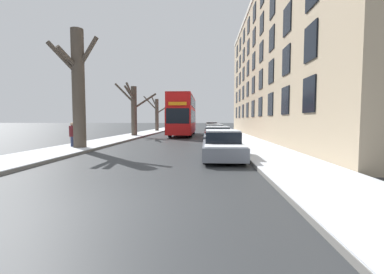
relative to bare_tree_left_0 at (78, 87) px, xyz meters
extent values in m
plane|color=#303335|center=(5.26, -10.30, -3.77)|extent=(320.00, 320.00, 0.00)
cube|color=slate|center=(-0.43, 42.70, -3.70)|extent=(2.98, 130.00, 0.13)
cube|color=silver|center=(-0.43, 42.70, -3.62)|extent=(2.95, 130.00, 0.03)
cube|color=slate|center=(10.95, 42.70, -3.70)|extent=(2.98, 130.00, 0.13)
cube|color=silver|center=(10.95, 42.70, -3.62)|extent=(2.95, 130.00, 0.03)
cube|color=tan|center=(16.94, 11.57, 3.66)|extent=(9.00, 36.67, 14.86)
cube|color=black|center=(12.41, -2.77, -0.79)|extent=(0.08, 1.40, 1.66)
cube|color=black|center=(12.41, 0.81, -0.79)|extent=(0.08, 1.40, 1.66)
cube|color=black|center=(12.41, 4.40, -0.79)|extent=(0.08, 1.40, 1.66)
cube|color=black|center=(12.41, 7.98, -0.79)|extent=(0.08, 1.40, 1.66)
cube|color=black|center=(12.41, 11.57, -0.79)|extent=(0.08, 1.40, 1.66)
cube|color=black|center=(12.41, 15.16, -0.79)|extent=(0.08, 1.40, 1.66)
cube|color=black|center=(12.41, 18.74, -0.79)|extent=(0.08, 1.40, 1.66)
cube|color=black|center=(12.41, 22.33, -0.79)|extent=(0.08, 1.40, 1.66)
cube|color=black|center=(12.41, 25.91, -0.79)|extent=(0.08, 1.40, 1.66)
cube|color=black|center=(12.41, -2.77, 1.58)|extent=(0.08, 1.40, 1.66)
cube|color=black|center=(12.41, 0.81, 1.58)|extent=(0.08, 1.40, 1.66)
cube|color=black|center=(12.41, 4.40, 1.58)|extent=(0.08, 1.40, 1.66)
cube|color=black|center=(12.41, 7.98, 1.58)|extent=(0.08, 1.40, 1.66)
cube|color=black|center=(12.41, 11.57, 1.58)|extent=(0.08, 1.40, 1.66)
cube|color=black|center=(12.41, 15.16, 1.58)|extent=(0.08, 1.40, 1.66)
cube|color=black|center=(12.41, 18.74, 1.58)|extent=(0.08, 1.40, 1.66)
cube|color=black|center=(12.41, 22.33, 1.58)|extent=(0.08, 1.40, 1.66)
cube|color=black|center=(12.41, 25.91, 1.58)|extent=(0.08, 1.40, 1.66)
cube|color=black|center=(12.41, 0.81, 3.96)|extent=(0.08, 1.40, 1.66)
cube|color=black|center=(12.41, 4.40, 3.96)|extent=(0.08, 1.40, 1.66)
cube|color=black|center=(12.41, 7.98, 3.96)|extent=(0.08, 1.40, 1.66)
cube|color=black|center=(12.41, 11.57, 3.96)|extent=(0.08, 1.40, 1.66)
cube|color=black|center=(12.41, 15.16, 3.96)|extent=(0.08, 1.40, 1.66)
cube|color=black|center=(12.41, 18.74, 3.96)|extent=(0.08, 1.40, 1.66)
cube|color=black|center=(12.41, 22.33, 3.96)|extent=(0.08, 1.40, 1.66)
cube|color=black|center=(12.41, 25.91, 3.96)|extent=(0.08, 1.40, 1.66)
cube|color=black|center=(12.41, 4.40, 6.34)|extent=(0.08, 1.40, 1.66)
cube|color=black|center=(12.41, 7.98, 6.34)|extent=(0.08, 1.40, 1.66)
cube|color=black|center=(12.41, 11.57, 6.34)|extent=(0.08, 1.40, 1.66)
cube|color=black|center=(12.41, 15.16, 6.34)|extent=(0.08, 1.40, 1.66)
cube|color=black|center=(12.41, 18.74, 6.34)|extent=(0.08, 1.40, 1.66)
cube|color=black|center=(12.41, 22.33, 6.34)|extent=(0.08, 1.40, 1.66)
cube|color=black|center=(12.41, 25.91, 6.34)|extent=(0.08, 1.40, 1.66)
cube|color=black|center=(12.41, 11.57, 8.72)|extent=(0.08, 1.40, 1.66)
cube|color=black|center=(12.41, 15.16, 8.72)|extent=(0.08, 1.40, 1.66)
cube|color=black|center=(12.41, 18.74, 8.72)|extent=(0.08, 1.40, 1.66)
cube|color=black|center=(12.41, 22.33, 8.72)|extent=(0.08, 1.40, 1.66)
cube|color=black|center=(12.41, 25.91, 8.72)|extent=(0.08, 1.40, 1.66)
cylinder|color=#4C4238|center=(0.01, 0.03, -0.18)|extent=(0.73, 0.73, 7.17)
cylinder|color=#4C4238|center=(-0.25, -0.58, 1.57)|extent=(0.81, 1.46, 1.18)
cylinder|color=#4C4238|center=(0.61, 0.03, 1.99)|extent=(1.41, 0.26, 1.99)
cylinder|color=#4C4238|center=(-0.64, -0.38, 1.60)|extent=(1.60, 1.14, 1.83)
cylinder|color=#4C4238|center=(-0.13, 12.27, -1.06)|extent=(0.61, 0.61, 5.41)
cylinder|color=#4C4238|center=(-1.10, 12.18, 0.92)|extent=(2.11, 0.40, 2.14)
cylinder|color=#4C4238|center=(0.88, 13.16, 0.17)|extent=(2.24, 2.02, 1.87)
cylinder|color=#4C4238|center=(-0.11, 10.99, 0.89)|extent=(0.26, 2.66, 1.67)
cylinder|color=#4C4238|center=(-0.19, 12.74, 0.67)|extent=(0.35, 1.14, 1.55)
cylinder|color=#4C4238|center=(-0.32, 11.37, 0.83)|extent=(0.62, 1.95, 1.41)
cylinder|color=#4C4238|center=(-0.09, 24.89, -1.22)|extent=(0.56, 0.56, 5.09)
cylinder|color=#4C4238|center=(-1.18, 25.20, 0.70)|extent=(2.35, 0.85, 2.31)
cylinder|color=#4C4238|center=(-0.66, 25.54, 0.96)|extent=(1.38, 1.54, 2.19)
cylinder|color=#4C4238|center=(1.11, 25.22, -0.07)|extent=(2.56, 0.88, 1.78)
cube|color=red|center=(4.92, 14.88, -2.09)|extent=(2.47, 11.30, 2.68)
cube|color=red|center=(4.92, 14.88, -0.05)|extent=(2.42, 11.08, 1.40)
cube|color=#B31212|center=(4.92, 14.88, 0.71)|extent=(2.42, 11.08, 0.12)
cube|color=black|center=(4.92, 14.88, -1.56)|extent=(2.50, 9.95, 1.39)
cube|color=black|center=(4.92, 14.88, 0.02)|extent=(2.50, 9.95, 1.06)
cube|color=black|center=(4.92, 9.25, -1.56)|extent=(2.22, 0.06, 1.46)
cube|color=orange|center=(4.92, 9.24, -0.40)|extent=(1.73, 0.05, 0.32)
cylinder|color=black|center=(3.86, 11.49, -3.21)|extent=(0.30, 1.12, 1.12)
cylinder|color=black|center=(5.99, 11.49, -3.21)|extent=(0.30, 1.12, 1.12)
cylinder|color=black|center=(3.86, 18.05, -3.21)|extent=(0.30, 1.12, 1.12)
cylinder|color=black|center=(5.99, 18.05, -3.21)|extent=(0.30, 1.12, 1.12)
cube|color=slate|center=(8.39, -3.15, -3.32)|extent=(1.79, 4.54, 0.56)
cube|color=black|center=(8.39, -2.97, -2.76)|extent=(1.54, 2.27, 0.54)
cube|color=silver|center=(8.39, -2.97, -2.46)|extent=(1.51, 2.16, 0.07)
cube|color=silver|center=(8.39, -4.76, -3.01)|extent=(1.62, 1.19, 0.05)
cylinder|color=black|center=(7.60, -4.51, -3.46)|extent=(0.20, 0.62, 0.62)
cylinder|color=black|center=(9.18, -4.51, -3.46)|extent=(0.20, 0.62, 0.62)
cylinder|color=black|center=(7.60, -1.79, -3.46)|extent=(0.20, 0.62, 0.62)
cylinder|color=black|center=(9.18, -1.79, -3.46)|extent=(0.20, 0.62, 0.62)
cube|color=#474C56|center=(8.39, 2.29, -3.29)|extent=(1.82, 4.28, 0.62)
cube|color=black|center=(8.39, 2.47, -2.72)|extent=(1.56, 2.14, 0.51)
cube|color=silver|center=(8.39, 2.47, -2.42)|extent=(1.53, 2.04, 0.08)
cube|color=silver|center=(8.39, 0.77, -2.95)|extent=(1.64, 1.12, 0.07)
cylinder|color=black|center=(7.59, 1.01, -3.45)|extent=(0.20, 0.63, 0.63)
cylinder|color=black|center=(9.19, 1.01, -3.45)|extent=(0.20, 0.63, 0.63)
cylinder|color=black|center=(7.59, 3.58, -3.45)|extent=(0.20, 0.63, 0.63)
cylinder|color=black|center=(9.19, 3.58, -3.45)|extent=(0.20, 0.63, 0.63)
cube|color=maroon|center=(8.39, 8.49, -3.26)|extent=(1.76, 4.58, 0.66)
cube|color=black|center=(8.39, 8.68, -2.68)|extent=(1.51, 2.29, 0.50)
cube|color=silver|center=(8.39, 8.68, -2.39)|extent=(1.48, 2.17, 0.09)
cube|color=silver|center=(8.39, 6.87, -2.89)|extent=(1.58, 1.19, 0.08)
cylinder|color=black|center=(7.62, 7.12, -3.46)|extent=(0.20, 0.62, 0.62)
cylinder|color=black|center=(9.16, 7.12, -3.46)|extent=(0.20, 0.62, 0.62)
cylinder|color=black|center=(7.62, 9.87, -3.46)|extent=(0.20, 0.62, 0.62)
cylinder|color=black|center=(9.16, 9.87, -3.46)|extent=(0.20, 0.62, 0.62)
cube|color=slate|center=(8.39, 14.33, -3.27)|extent=(1.83, 4.40, 0.65)
cube|color=black|center=(8.39, 14.51, -2.68)|extent=(1.57, 2.20, 0.53)
cube|color=silver|center=(8.39, 14.51, -2.39)|extent=(1.53, 2.09, 0.06)
cube|color=silver|center=(8.39, 12.77, -2.92)|extent=(1.64, 1.15, 0.05)
cylinder|color=black|center=(7.59, 13.01, -3.45)|extent=(0.20, 0.64, 0.64)
cylinder|color=black|center=(9.20, 13.01, -3.45)|extent=(0.20, 0.64, 0.64)
cylinder|color=black|center=(7.59, 15.65, -3.45)|extent=(0.20, 0.64, 0.64)
cylinder|color=black|center=(9.20, 15.65, -3.45)|extent=(0.20, 0.64, 0.64)
cube|color=navy|center=(8.39, 20.60, -3.25)|extent=(1.70, 4.09, 0.68)
cube|color=black|center=(8.39, 20.77, -2.60)|extent=(1.46, 2.05, 0.62)
cube|color=silver|center=(8.39, 20.77, -2.26)|extent=(1.43, 1.94, 0.07)
cube|color=silver|center=(8.39, 19.15, -2.88)|extent=(1.53, 1.07, 0.06)
cylinder|color=black|center=(7.65, 19.37, -3.45)|extent=(0.20, 0.63, 0.63)
cylinder|color=black|center=(9.13, 19.37, -3.45)|extent=(0.20, 0.63, 0.63)
cylinder|color=black|center=(7.65, 21.83, -3.45)|extent=(0.20, 0.63, 0.63)
cylinder|color=black|center=(9.13, 21.83, -3.45)|extent=(0.20, 0.63, 0.63)
cylinder|color=navy|center=(-0.71, 0.44, -3.38)|extent=(0.17, 0.17, 0.77)
cylinder|color=navy|center=(-0.74, 0.60, -3.38)|extent=(0.17, 0.17, 0.77)
cylinder|color=#59191E|center=(-0.72, 0.52, -2.66)|extent=(0.36, 0.36, 0.67)
sphere|color=beige|center=(-0.72, 0.52, -2.21)|extent=(0.21, 0.21, 0.21)
camera|label=1|loc=(7.65, -15.04, -1.97)|focal=24.00mm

